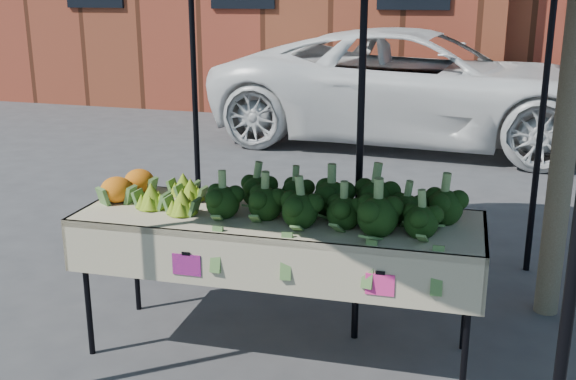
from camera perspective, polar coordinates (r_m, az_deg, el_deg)
The scene contains 6 objects.
ground at distance 4.41m, azimuth 2.06°, elevation -13.25°, with size 90.00×90.00×0.00m, color #37373A.
table at distance 4.20m, azimuth -0.82°, elevation -7.96°, with size 2.44×0.92×0.90m.
canopy at distance 4.27m, azimuth 1.68°, elevation 5.40°, with size 3.16×3.16×2.74m, color black, non-canonical shape.
broccoli_heap at distance 3.93m, azimuth 3.76°, elevation -0.58°, with size 1.48×0.58×0.27m, color black.
romanesco_cluster at distance 4.28m, azimuth -9.19°, elevation 0.20°, with size 0.44×0.58×0.21m, color #84AC26.
cauliflower_pair at distance 4.48m, azimuth -13.25°, elevation 0.56°, with size 0.24×0.44×0.19m, color orange.
Camera 1 is at (1.00, -3.71, 2.17)m, focal length 42.44 mm.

